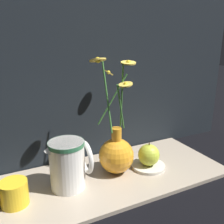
{
  "coord_description": "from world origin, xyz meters",
  "views": [
    {
      "loc": [
        -0.31,
        -0.64,
        0.44
      ],
      "look_at": [
        0.01,
        0.0,
        0.23
      ],
      "focal_mm": 40.0,
      "sensor_mm": 36.0,
      "label": 1
    }
  ],
  "objects_px": {
    "orange_fruit": "(149,155)",
    "ceramic_pitcher": "(68,162)",
    "vase_with_flowers": "(116,152)",
    "yellow_mug": "(13,193)"
  },
  "relations": [
    {
      "from": "ceramic_pitcher",
      "to": "orange_fruit",
      "type": "relative_size",
      "value": 1.92
    },
    {
      "from": "yellow_mug",
      "to": "orange_fruit",
      "type": "height_order",
      "value": "orange_fruit"
    },
    {
      "from": "vase_with_flowers",
      "to": "ceramic_pitcher",
      "type": "height_order",
      "value": "vase_with_flowers"
    },
    {
      "from": "orange_fruit",
      "to": "ceramic_pitcher",
      "type": "bearing_deg",
      "value": 177.18
    },
    {
      "from": "vase_with_flowers",
      "to": "orange_fruit",
      "type": "relative_size",
      "value": 4.63
    },
    {
      "from": "vase_with_flowers",
      "to": "orange_fruit",
      "type": "height_order",
      "value": "vase_with_flowers"
    },
    {
      "from": "vase_with_flowers",
      "to": "ceramic_pitcher",
      "type": "distance_m",
      "value": 0.16
    },
    {
      "from": "yellow_mug",
      "to": "ceramic_pitcher",
      "type": "xyz_separation_m",
      "value": [
        0.16,
        0.02,
        0.05
      ]
    },
    {
      "from": "vase_with_flowers",
      "to": "ceramic_pitcher",
      "type": "relative_size",
      "value": 2.41
    },
    {
      "from": "ceramic_pitcher",
      "to": "orange_fruit",
      "type": "distance_m",
      "value": 0.28
    }
  ]
}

